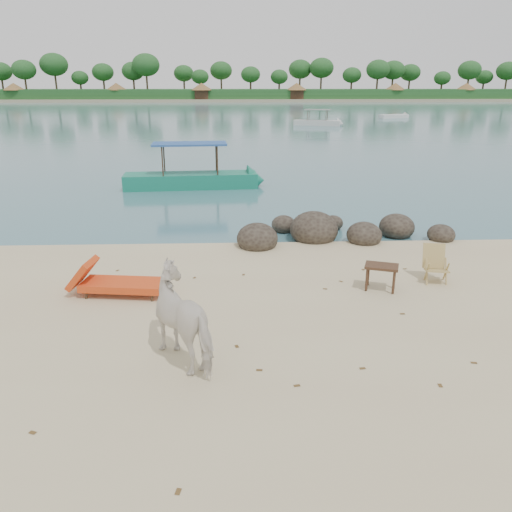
{
  "coord_description": "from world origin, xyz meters",
  "views": [
    {
      "loc": [
        -0.97,
        -7.62,
        4.32
      ],
      "look_at": [
        -0.57,
        2.0,
        1.0
      ],
      "focal_mm": 35.0,
      "sensor_mm": 36.0,
      "label": 1
    }
  ],
  "objects": [
    {
      "name": "deck_chair",
      "position": [
        3.57,
        2.81,
        0.42
      ],
      "size": [
        0.64,
        0.68,
        0.84
      ],
      "primitive_type": null,
      "rotation": [
        0.0,
        0.0,
        -0.19
      ],
      "color": "tan",
      "rests_on": "ground"
    },
    {
      "name": "boulders",
      "position": [
        1.77,
        6.36,
        0.2
      ],
      "size": [
        6.37,
        2.89,
        1.06
      ],
      "rotation": [
        0.0,
        0.0,
        -0.23
      ],
      "color": "black",
      "rests_on": "ground"
    },
    {
      "name": "side_table",
      "position": [
        2.18,
        2.43,
        0.28
      ],
      "size": [
        0.82,
        0.66,
        0.57
      ],
      "primitive_type": null,
      "rotation": [
        0.0,
        0.0,
        -0.34
      ],
      "color": "#382316",
      "rests_on": "ground"
    },
    {
      "name": "water",
      "position": [
        0.0,
        90.0,
        0.0
      ],
      "size": [
        400.0,
        400.0,
        0.0
      ],
      "primitive_type": "plane",
      "color": "#396772",
      "rests_on": "ground"
    },
    {
      "name": "far_scenery",
      "position": [
        0.03,
        136.7,
        3.14
      ],
      "size": [
        420.0,
        18.0,
        9.5
      ],
      "color": "#1E4C1E",
      "rests_on": "ground"
    },
    {
      "name": "cow",
      "position": [
        -1.76,
        -0.31,
        0.75
      ],
      "size": [
        1.74,
        1.9,
        1.51
      ],
      "primitive_type": "imported",
      "rotation": [
        0.0,
        0.0,
        3.81
      ],
      "color": "silver",
      "rests_on": "ground"
    },
    {
      "name": "boat_near",
      "position": [
        -2.96,
        14.55,
        1.59
      ],
      "size": [
        6.62,
        1.97,
        3.18
      ],
      "primitive_type": null,
      "rotation": [
        0.0,
        0.0,
        0.08
      ],
      "color": "#15765B",
      "rests_on": "water"
    },
    {
      "name": "boat_mid",
      "position": [
        8.24,
        49.74,
        1.41
      ],
      "size": [
        5.91,
        3.02,
        2.83
      ],
      "primitive_type": null,
      "rotation": [
        0.0,
        0.0,
        -0.31
      ],
      "color": "beige",
      "rests_on": "water"
    },
    {
      "name": "lounge_chair",
      "position": [
        -3.42,
        2.4,
        0.33
      ],
      "size": [
        2.26,
        1.04,
        0.66
      ],
      "primitive_type": null,
      "rotation": [
        0.0,
        0.0,
        -0.13
      ],
      "color": "#EC4B1B",
      "rests_on": "ground"
    },
    {
      "name": "dead_leaves",
      "position": [
        0.45,
        0.92,
        0.01
      ],
      "size": [
        7.89,
        7.19,
        0.0
      ],
      "color": "brown",
      "rests_on": "ground"
    },
    {
      "name": "far_shore",
      "position": [
        0.0,
        170.0,
        0.0
      ],
      "size": [
        420.0,
        90.0,
        1.4
      ],
      "primitive_type": "cube",
      "color": "tan",
      "rests_on": "ground"
    },
    {
      "name": "boat_far",
      "position": [
        20.78,
        62.26,
        0.28
      ],
      "size": [
        4.91,
        2.81,
        0.56
      ],
      "primitive_type": null,
      "rotation": [
        0.0,
        0.0,
        0.38
      ],
      "color": "silver",
      "rests_on": "water"
    }
  ]
}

